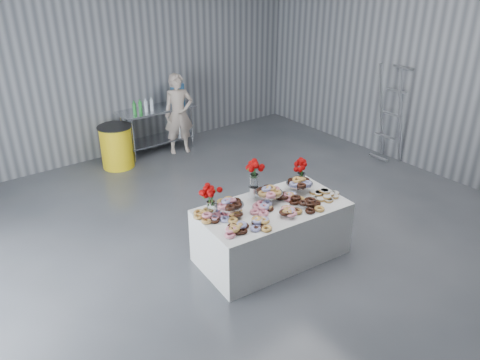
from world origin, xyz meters
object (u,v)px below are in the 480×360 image
at_px(display_table, 272,232).
at_px(person, 179,114).
at_px(prep_table, 157,122).
at_px(trash_barrel, 117,147).
at_px(stepladder, 390,114).
at_px(water_jug, 177,92).

bearing_deg(display_table, person, 76.63).
xyz_separation_m(prep_table, person, (0.33, -0.30, 0.17)).
distance_m(display_table, trash_barrel, 3.97).
height_order(display_table, person, person).
bearing_deg(prep_table, stepladder, -43.74).
bearing_deg(water_jug, display_table, -104.64).
relative_size(trash_barrel, stepladder, 0.42).
relative_size(prep_table, trash_barrel, 1.87).
height_order(water_jug, trash_barrel, water_jug).
bearing_deg(display_table, prep_table, 81.94).
bearing_deg(stepladder, display_table, -164.30).
distance_m(display_table, stepladder, 4.02).
height_order(water_jug, person, person).
height_order(display_table, stepladder, stepladder).
height_order(trash_barrel, stepladder, stepladder).
bearing_deg(person, water_jug, 77.59).
xyz_separation_m(prep_table, trash_barrel, (-0.99, -0.23, -0.22)).
bearing_deg(stepladder, trash_barrel, 145.78).
relative_size(prep_table, stepladder, 0.79).
bearing_deg(person, trash_barrel, -166.11).
xyz_separation_m(prep_table, water_jug, (0.50, -0.00, 0.53)).
bearing_deg(trash_barrel, prep_table, 12.88).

